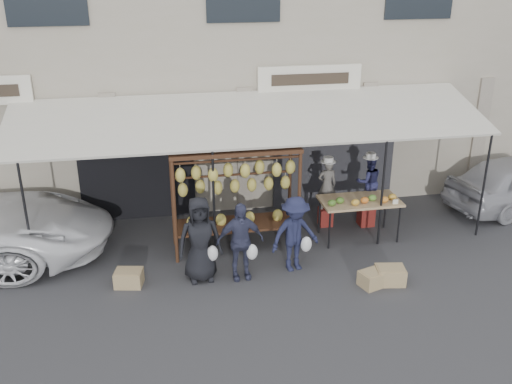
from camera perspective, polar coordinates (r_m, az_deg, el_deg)
The scene contains 15 objects.
ground_plane at distance 10.91m, azimuth 1.96°, elevation -9.06°, with size 90.00×90.00×0.00m, color #2D2D30.
shophouse at distance 15.84m, azimuth -3.09°, elevation 14.95°, with size 24.00×6.15×7.30m.
awning at distance 11.95m, azimuth -0.20°, elevation 7.28°, with size 10.00×2.35×2.92m.
banana_rack at distance 11.45m, azimuth -2.11°, elevation 1.27°, with size 2.60×0.90×2.24m.
produce_table at distance 12.35m, azimuth 10.41°, elevation -0.95°, with size 1.70×0.90×1.04m.
vendor_left at distance 12.82m, azimuth 7.11°, elevation 0.72°, with size 0.42×0.28×1.16m, color #605C56.
vendor_right at distance 12.96m, azimuth 11.20°, elevation 1.03°, with size 0.58×0.45×1.20m, color #23254E.
customer_left at distance 10.68m, azimuth -5.63°, elevation -4.74°, with size 0.82×0.53×1.68m, color black.
customer_mid at distance 10.71m, azimuth -1.62°, elevation -4.95°, with size 0.90×0.38×1.54m, color #353853.
customer_right at distance 11.02m, azimuth 3.90°, elevation -4.22°, with size 0.99×0.57×1.53m, color #1C1F3B.
stool_left at distance 13.13m, azimuth 6.95°, elevation -2.47°, with size 0.29×0.29×0.41m, color maroon.
stool_right at distance 13.28m, azimuth 10.94°, elevation -2.31°, with size 0.33×0.33×0.46m, color maroon.
crate_near_a at distance 10.97m, azimuth 11.63°, elevation -8.48°, with size 0.48×0.37×0.29m, color tan.
crate_near_b at distance 11.12m, azimuth 13.26°, elevation -8.11°, with size 0.53×0.40×0.32m, color tan.
crate_far at distance 11.02m, azimuth -12.60°, elevation -8.39°, with size 0.50×0.38×0.30m, color tan.
Camera 1 is at (-2.07, -9.07, 5.69)m, focal length 40.00 mm.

